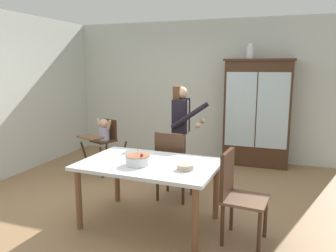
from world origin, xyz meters
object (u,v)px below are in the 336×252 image
(dining_chair_far_side, at_px, (172,161))
(dining_chair_right_end, at_px, (236,190))
(birthday_cake, at_px, (138,160))
(ceramic_vase, at_px, (250,52))
(adult_person, at_px, (182,123))
(high_chair_with_toddler, at_px, (104,136))
(dining_table, at_px, (149,170))
(china_cabinet, at_px, (257,113))
(serving_bowl, at_px, (185,167))

(dining_chair_far_side, height_order, dining_chair_right_end, same)
(birthday_cake, bearing_deg, ceramic_vase, 73.81)
(adult_person, bearing_deg, high_chair_with_toddler, 83.20)
(high_chair_with_toddler, bearing_deg, dining_chair_right_end, -8.85)
(high_chair_with_toddler, distance_m, dining_table, 2.04)
(china_cabinet, distance_m, birthday_cake, 3.14)
(dining_chair_far_side, bearing_deg, ceramic_vase, -106.92)
(china_cabinet, distance_m, high_chair_with_toddler, 2.79)
(adult_person, xyz_separation_m, dining_table, (0.04, -1.35, -0.31))
(dining_table, height_order, serving_bowl, serving_bowl)
(adult_person, xyz_separation_m, dining_chair_far_side, (0.07, -0.63, -0.41))
(high_chair_with_toddler, xyz_separation_m, adult_person, (1.41, -0.09, 0.31))
(dining_table, bearing_deg, ceramic_vase, 74.75)
(china_cabinet, relative_size, birthday_cake, 6.97)
(china_cabinet, distance_m, dining_chair_far_side, 2.34)
(adult_person, height_order, dining_chair_right_end, adult_person)
(ceramic_vase, bearing_deg, adult_person, -118.62)
(adult_person, bearing_deg, dining_chair_right_end, -146.75)
(birthday_cake, bearing_deg, dining_table, 54.70)
(birthday_cake, xyz_separation_m, dining_chair_far_side, (0.12, 0.85, -0.24))
(high_chair_with_toddler, relative_size, dining_table, 0.60)
(dining_chair_far_side, bearing_deg, serving_bowl, 119.74)
(ceramic_vase, distance_m, high_chair_with_toddler, 2.98)
(adult_person, distance_m, dining_table, 1.39)
(ceramic_vase, distance_m, serving_bowl, 3.24)
(high_chair_with_toddler, xyz_separation_m, birthday_cake, (1.36, -1.56, 0.14))
(high_chair_with_toddler, height_order, dining_chair_far_side, dining_chair_far_side)
(dining_table, distance_m, serving_bowl, 0.49)
(birthday_cake, xyz_separation_m, dining_chair_right_end, (1.08, 0.08, -0.24))
(china_cabinet, relative_size, adult_person, 1.27)
(adult_person, relative_size, dining_chair_far_side, 1.59)
(adult_person, bearing_deg, dining_table, 178.32)
(serving_bowl, bearing_deg, birthday_cake, -178.53)
(dining_chair_far_side, distance_m, dining_chair_right_end, 1.23)
(birthday_cake, bearing_deg, high_chair_with_toddler, 131.09)
(birthday_cake, bearing_deg, serving_bowl, 1.47)
(birthday_cake, relative_size, dining_chair_far_side, 0.29)
(birthday_cake, bearing_deg, adult_person, 88.18)
(china_cabinet, bearing_deg, dining_chair_right_end, -89.09)
(china_cabinet, relative_size, ceramic_vase, 7.22)
(dining_chair_far_side, bearing_deg, china_cabinet, -110.98)
(adult_person, distance_m, dining_chair_far_side, 0.75)
(china_cabinet, distance_m, ceramic_vase, 1.10)
(ceramic_vase, bearing_deg, high_chair_with_toddler, -147.66)
(serving_bowl, bearing_deg, dining_table, 166.98)
(high_chair_with_toddler, relative_size, dining_chair_far_side, 0.99)
(high_chair_with_toddler, xyz_separation_m, dining_chair_far_side, (1.48, -0.71, -0.10))
(dining_table, height_order, birthday_cake, birthday_cake)
(high_chair_with_toddler, bearing_deg, china_cabinet, 52.72)
(ceramic_vase, height_order, birthday_cake, ceramic_vase)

